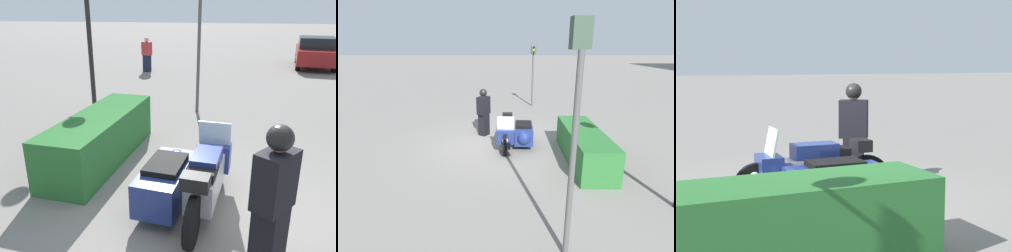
{
  "view_description": "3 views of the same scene",
  "coord_description": "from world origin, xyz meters",
  "views": [
    {
      "loc": [
        -4.06,
        -0.31,
        2.79
      ],
      "look_at": [
        1.17,
        1.08,
        0.88
      ],
      "focal_mm": 35.0,
      "sensor_mm": 36.0,
      "label": 1
    },
    {
      "loc": [
        8.48,
        0.31,
        3.26
      ],
      "look_at": [
        1.21,
        0.24,
        1.0
      ],
      "focal_mm": 28.0,
      "sensor_mm": 36.0,
      "label": 2
    },
    {
      "loc": [
        2.79,
        7.25,
        2.08
      ],
      "look_at": [
        -0.12,
        0.7,
        1.2
      ],
      "focal_mm": 55.0,
      "sensor_mm": 36.0,
      "label": 3
    }
  ],
  "objects": [
    {
      "name": "police_motorcycle",
      "position": [
        0.2,
        0.55,
        0.47
      ],
      "size": [
        2.4,
        1.19,
        1.16
      ],
      "rotation": [
        0.0,
        0.0,
        -0.04
      ],
      "color": "black",
      "rests_on": "ground"
    },
    {
      "name": "ground_plane",
      "position": [
        0.0,
        0.0,
        0.0
      ],
      "size": [
        160.0,
        160.0,
        0.0
      ],
      "primitive_type": "plane",
      "color": "slate"
    },
    {
      "name": "officer_rider",
      "position": [
        -0.88,
        -0.61,
        0.92
      ],
      "size": [
        0.56,
        0.5,
        1.74
      ],
      "rotation": [
        0.0,
        0.0,
        -2.13
      ],
      "color": "black",
      "rests_on": "ground"
    },
    {
      "name": "hedge_bush_curbside",
      "position": [
        1.38,
        2.49,
        0.46
      ],
      "size": [
        3.27,
        0.96,
        0.92
      ],
      "primitive_type": "cube",
      "color": "#28662D",
      "rests_on": "ground"
    }
  ]
}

